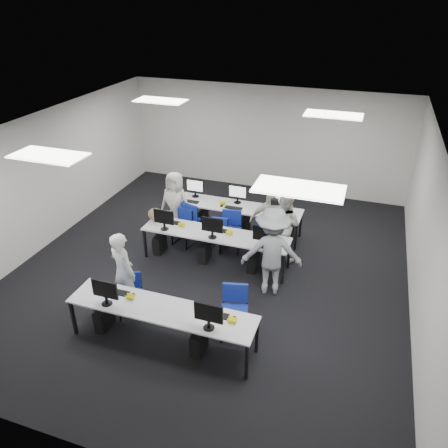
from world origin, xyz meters
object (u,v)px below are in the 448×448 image
(chair_0, at_px, (131,302))
(chair_4, at_px, (264,247))
(student_3, at_px, (269,221))
(chair_1, at_px, (234,320))
(student_1, at_px, (284,225))
(desk_front, at_px, (161,311))
(desk_mid, at_px, (215,235))
(chair_7, at_px, (274,242))
(chair_6, at_px, (222,235))
(chair_5, at_px, (190,227))
(photographer, at_px, (272,252))
(chair_2, at_px, (185,232))
(student_0, at_px, (123,272))
(chair_3, at_px, (230,238))
(student_2, at_px, (176,204))

(chair_0, bearing_deg, chair_4, 35.30)
(chair_4, distance_m, student_3, 0.58)
(chair_1, relative_size, student_1, 0.58)
(desk_front, distance_m, student_3, 3.60)
(chair_0, bearing_deg, student_3, 38.26)
(chair_0, distance_m, student_3, 3.53)
(desk_mid, height_order, chair_7, chair_7)
(chair_6, relative_size, chair_7, 0.85)
(desk_front, distance_m, chair_5, 3.63)
(photographer, bearing_deg, chair_7, -93.64)
(chair_1, xyz_separation_m, student_3, (-0.11, 2.87, 0.45))
(chair_7, bearing_deg, chair_2, 179.38)
(desk_mid, bearing_deg, student_3, 42.09)
(chair_4, relative_size, student_1, 0.52)
(student_1, distance_m, student_3, 0.40)
(chair_0, relative_size, student_0, 0.51)
(desk_mid, distance_m, student_1, 1.51)
(chair_5, bearing_deg, desk_mid, -34.49)
(chair_3, xyz_separation_m, student_2, (-1.49, 0.32, 0.50))
(chair_2, distance_m, student_2, 0.74)
(chair_0, height_order, chair_1, chair_1)
(chair_6, distance_m, student_3, 1.18)
(chair_1, xyz_separation_m, photographer, (0.30, 1.41, 0.61))
(chair_5, bearing_deg, chair_6, -1.95)
(student_2, relative_size, photographer, 0.87)
(chair_5, relative_size, student_0, 0.52)
(chair_3, xyz_separation_m, student_3, (0.82, 0.25, 0.45))
(student_1, xyz_separation_m, student_3, (-0.37, 0.15, -0.05))
(student_2, relative_size, student_3, 1.06)
(chair_1, height_order, chair_7, chair_7)
(desk_mid, xyz_separation_m, student_0, (-1.05, -1.98, 0.12))
(chair_1, relative_size, chair_4, 1.12)
(chair_4, xyz_separation_m, student_1, (0.37, 0.18, 0.53))
(student_0, distance_m, photographer, 2.79)
(chair_2, height_order, photographer, photographer)
(chair_0, xyz_separation_m, photographer, (2.25, 1.51, 0.65))
(chair_0, distance_m, chair_5, 2.98)
(chair_3, distance_m, student_0, 2.91)
(chair_2, distance_m, chair_5, 0.32)
(desk_front, height_order, chair_1, chair_1)
(chair_7, distance_m, student_2, 2.53)
(student_1, xyz_separation_m, photographer, (0.04, -1.32, 0.11))
(chair_5, distance_m, student_1, 2.36)
(chair_0, relative_size, chair_3, 0.88)
(student_3, bearing_deg, chair_3, -176.90)
(student_0, bearing_deg, photographer, -126.73)
(chair_4, bearing_deg, desk_mid, -166.19)
(chair_3, bearing_deg, chair_2, 173.69)
(desk_mid, height_order, chair_5, chair_5)
(chair_3, distance_m, photographer, 1.84)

